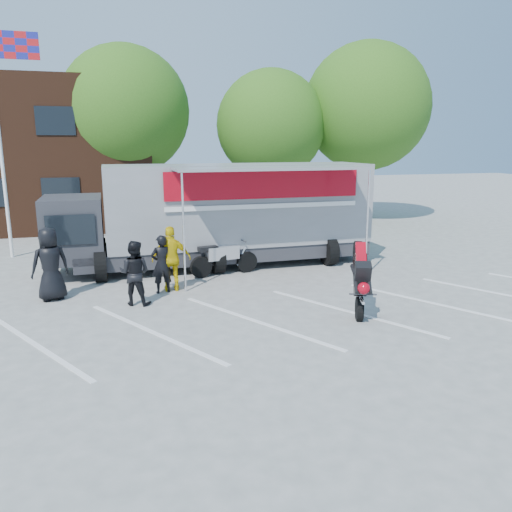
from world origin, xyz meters
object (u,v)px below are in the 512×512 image
tree_mid (271,125)px  tree_right (367,107)px  transporter_truck (226,265)px  spectator_leather_c (135,273)px  stunt_bike_rider (356,311)px  spectator_leather_a (50,264)px  parked_motorcycle (225,275)px  tree_left (125,111)px  spectator_hivis (171,259)px  spectator_leather_b (162,264)px  flagpole (5,114)px

tree_mid → tree_right: size_ratio=0.84×
transporter_truck → spectator_leather_c: size_ratio=6.38×
stunt_bike_rider → spectator_leather_c: size_ratio=1.18×
spectator_leather_a → tree_mid: bearing=-150.1°
stunt_bike_rider → parked_motorcycle: bearing=139.2°
spectator_leather_c → tree_right: bearing=-114.2°
parked_motorcycle → spectator_leather_a: bearing=93.4°
stunt_bike_rider → spectator_leather_a: size_ratio=1.01×
tree_left → stunt_bike_rider: bearing=-72.4°
transporter_truck → stunt_bike_rider: bearing=-70.8°
spectator_leather_a → transporter_truck: bearing=-173.1°
parked_motorcycle → spectator_hivis: (-1.78, -1.28, 0.92)m
tree_right → spectator_leather_b: tree_right is taller
tree_left → parked_motorcycle: 12.26m
spectator_hivis → tree_mid: bearing=-115.6°
tree_mid → spectator_leather_a: bearing=-131.1°
tree_right → parked_motorcycle: 14.51m
parked_motorcycle → spectator_hivis: 2.38m
spectator_leather_b → spectator_leather_c: spectator_leather_c is taller
tree_mid → spectator_leather_b: (-6.66, -11.06, -4.13)m
spectator_leather_a → spectator_leather_c: spectator_leather_a is taller
tree_left → tree_mid: size_ratio=1.13×
tree_left → transporter_truck: bearing=-73.7°
transporter_truck → spectator_leather_b: transporter_truck is taller
stunt_bike_rider → tree_right: bearing=82.4°
tree_left → tree_right: bearing=-7.1°
tree_right → stunt_bike_rider: size_ratio=4.66×
parked_motorcycle → spectator_hivis: bearing=115.0°
spectator_leather_a → spectator_hivis: spectator_leather_a is taller
transporter_truck → spectator_leather_c: (-3.16, -3.56, 0.83)m
parked_motorcycle → spectator_leather_c: size_ratio=1.37×
tree_left → flagpole: bearing=-125.3°
spectator_leather_a → spectator_leather_c: (2.10, -1.00, -0.14)m
transporter_truck → spectator_leather_b: bearing=-132.1°
tree_right → parked_motorcycle: tree_right is taller
tree_left → transporter_truck: size_ratio=0.81×
flagpole → stunt_bike_rider: bearing=-45.0°
spectator_leather_a → spectator_leather_b: (2.86, -0.15, -0.16)m
spectator_leather_a → spectator_leather_c: 2.33m
stunt_bike_rider → spectator_leather_c: 5.65m
transporter_truck → spectator_leather_a: bearing=-154.7°
parked_motorcycle → tree_left: bearing=1.9°
tree_mid → stunt_bike_rider: tree_mid is taller
flagpole → spectator_leather_b: 8.70m
spectator_leather_a → spectator_leather_b: spectator_leather_a is taller
transporter_truck → stunt_bike_rider: (2.03, -5.63, 0.00)m
flagpole → tree_left: size_ratio=0.93×
transporter_truck → flagpole: bearing=153.7°
tree_left → stunt_bike_rider: 16.68m
tree_mid → spectator_leather_c: tree_mid is taller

